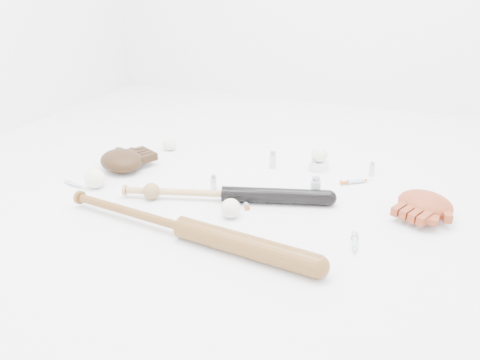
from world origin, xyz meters
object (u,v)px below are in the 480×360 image
(bat_dark, at_px, (224,194))
(pedestal, at_px, (319,166))
(bat_wood, at_px, (183,227))
(glove_dark, at_px, (121,160))

(bat_dark, xyz_separation_m, pedestal, (0.27, 0.43, -0.01))
(bat_wood, xyz_separation_m, glove_dark, (-0.51, 0.41, 0.01))
(bat_dark, height_order, bat_wood, bat_wood)
(bat_wood, distance_m, pedestal, 0.78)
(bat_wood, bearing_deg, pedestal, 74.36)
(pedestal, bearing_deg, bat_wood, -112.92)
(bat_dark, distance_m, glove_dark, 0.56)
(glove_dark, bearing_deg, bat_dark, 14.74)
(bat_dark, bearing_deg, pedestal, 41.51)
(bat_wood, bearing_deg, bat_dark, 91.40)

